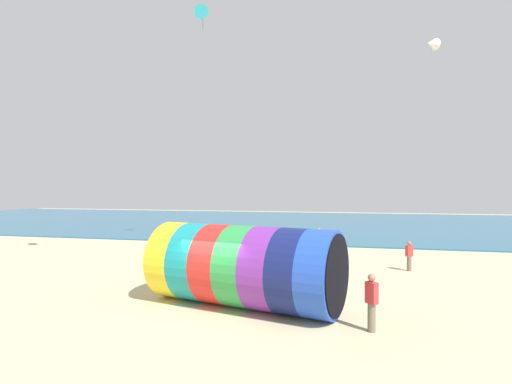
{
  "coord_description": "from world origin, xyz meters",
  "views": [
    {
      "loc": [
        4.77,
        -13.67,
        4.41
      ],
      "look_at": [
        0.95,
        2.65,
        4.24
      ],
      "focal_mm": 28.0,
      "sensor_mm": 36.0,
      "label": 1
    }
  ],
  "objects": [
    {
      "name": "bystander_mid_beach",
      "position": [
        2.79,
        13.28,
        0.89
      ],
      "size": [
        0.39,
        0.26,
        1.74
      ],
      "color": "#383D56",
      "rests_on": "ground"
    },
    {
      "name": "bystander_near_water",
      "position": [
        7.87,
        8.75,
        0.8
      ],
      "size": [
        0.42,
        0.39,
        1.59
      ],
      "color": "#726651",
      "rests_on": "ground"
    },
    {
      "name": "kite_white_delta",
      "position": [
        9.15,
        9.86,
        12.32
      ],
      "size": [
        0.95,
        0.95,
        1.24
      ],
      "color": "white"
    },
    {
      "name": "kite_handler",
      "position": [
        5.44,
        -1.01,
        0.92
      ],
      "size": [
        0.41,
        0.41,
        1.78
      ],
      "color": "#726651",
      "rests_on": "ground"
    },
    {
      "name": "kite_cyan_delta",
      "position": [
        -6.18,
        15.23,
        17.81
      ],
      "size": [
        1.24,
        1.41,
        2.11
      ],
      "color": "#2DB2C6"
    },
    {
      "name": "sea",
      "position": [
        0.0,
        36.58,
        0.05
      ],
      "size": [
        120.0,
        40.0,
        0.1
      ],
      "primitive_type": "cube",
      "color": "#236084",
      "rests_on": "ground"
    },
    {
      "name": "giant_inflatable_tube",
      "position": [
        0.97,
        0.64,
        1.51
      ],
      "size": [
        7.62,
        4.63,
        3.01
      ],
      "color": "yellow",
      "rests_on": "ground"
    },
    {
      "name": "ground_plane",
      "position": [
        0.0,
        0.0,
        0.0
      ],
      "size": [
        120.0,
        120.0,
        0.0
      ],
      "primitive_type": "plane",
      "color": "#CCBA8C"
    }
  ]
}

